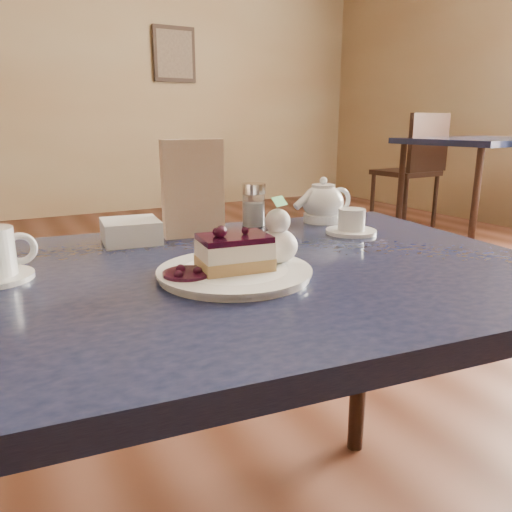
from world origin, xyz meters
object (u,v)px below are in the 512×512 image
dessert_plate (235,273)px  bg_table_far_right (472,233)px  main_table (226,309)px  cheesecake_slice (234,253)px  tea_set (328,208)px

dessert_plate → bg_table_far_right: size_ratio=0.12×
main_table → dessert_plate: size_ratio=4.97×
main_table → cheesecake_slice: bearing=-90.0°
main_table → cheesecake_slice: size_ratio=9.95×
main_table → bg_table_far_right: size_ratio=0.60×
main_table → tea_set: tea_set is taller
dessert_plate → bg_table_far_right: (3.00, 1.86, -0.62)m
tea_set → bg_table_far_right: size_ratio=0.12×
main_table → cheesecake_slice: 0.12m
dessert_plate → tea_set: bearing=35.1°
main_table → tea_set: size_ratio=4.87×
cheesecake_slice → tea_set: 0.46m
main_table → dessert_plate: 0.09m
cheesecake_slice → tea_set: (0.38, 0.27, 0.00)m
bg_table_far_right → dessert_plate: bearing=-151.2°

